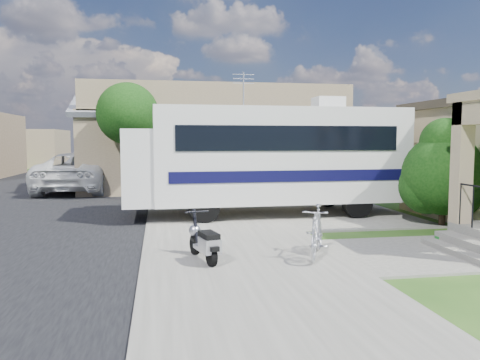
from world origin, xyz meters
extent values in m
plane|color=#1A3E10|center=(0.00, 0.00, 0.00)|extent=(120.00, 120.00, 0.00)
cube|color=black|center=(-7.50, 10.00, 0.01)|extent=(9.00, 80.00, 0.02)
cube|color=#636159|center=(-1.00, 10.00, 0.03)|extent=(4.00, 80.00, 0.06)
cube|color=#636159|center=(1.50, 4.50, 0.03)|extent=(7.00, 6.00, 0.05)
cube|color=#636159|center=(3.00, -1.00, 0.03)|extent=(4.00, 3.00, 0.05)
cube|color=black|center=(5.48, 2.70, 1.70)|extent=(0.04, 1.10, 1.20)
cube|color=#636159|center=(3.70, -1.30, 0.16)|extent=(0.40, 2.16, 0.32)
cube|color=#636159|center=(3.35, -1.30, 0.08)|extent=(0.35, 2.16, 0.16)
cube|color=#927B5C|center=(4.08, -0.28, 1.85)|extent=(0.35, 0.35, 2.70)
cube|color=#7C664D|center=(0.00, 14.00, 1.80)|extent=(12.00, 8.00, 3.60)
cube|color=slate|center=(0.00, 12.00, 4.15)|extent=(12.50, 4.40, 1.78)
cube|color=slate|center=(0.00, 16.00, 4.15)|extent=(12.50, 4.40, 1.78)
cube|color=slate|center=(0.00, 14.00, 4.85)|extent=(12.50, 0.50, 0.22)
cube|color=#7C664D|center=(0.00, 10.10, 4.15)|extent=(11.76, 0.20, 1.30)
cube|color=#7C664D|center=(-15.00, 34.00, 1.60)|extent=(8.00, 7.00, 3.20)
cylinder|color=black|center=(-3.80, 9.00, 1.57)|extent=(0.20, 0.20, 3.15)
sphere|color=black|center=(-3.80, 9.00, 3.38)|extent=(2.40, 2.40, 2.40)
sphere|color=black|center=(-3.40, 9.20, 2.93)|extent=(1.68, 1.68, 1.68)
cylinder|color=black|center=(-3.80, 19.00, 1.65)|extent=(0.20, 0.20, 3.29)
sphere|color=black|center=(-3.80, 19.00, 3.53)|extent=(2.40, 2.40, 2.40)
sphere|color=black|center=(-3.40, 19.20, 3.06)|extent=(1.68, 1.68, 1.68)
cylinder|color=black|center=(-3.80, 28.00, 1.50)|extent=(0.20, 0.20, 3.01)
sphere|color=black|center=(-3.80, 28.00, 3.22)|extent=(2.40, 2.40, 2.40)
sphere|color=black|center=(-3.40, 28.20, 2.79)|extent=(1.68, 1.68, 1.68)
cube|color=silver|center=(1.03, 4.43, 1.91)|extent=(7.66, 2.83, 2.83)
cube|color=silver|center=(-3.22, 4.37, 1.58)|extent=(0.91, 2.60, 2.18)
cube|color=black|center=(-3.41, 4.37, 2.18)|extent=(0.10, 2.32, 0.98)
cube|color=black|center=(1.05, 3.05, 2.42)|extent=(6.48, 0.13, 0.71)
cube|color=black|center=(1.01, 5.81, 2.42)|extent=(6.48, 0.13, 0.71)
cube|color=black|center=(1.05, 3.06, 1.34)|extent=(6.86, 0.12, 0.33)
cube|color=black|center=(1.01, 5.81, 1.34)|extent=(6.86, 0.12, 0.33)
cube|color=silver|center=(2.66, 4.46, 3.52)|extent=(0.88, 0.77, 0.38)
cylinder|color=#B4B3BB|center=(-0.06, 4.42, 3.87)|extent=(0.04, 0.04, 1.09)
cylinder|color=black|center=(-1.39, 3.20, 0.49)|extent=(0.88, 0.32, 0.87)
cylinder|color=black|center=(-1.43, 5.59, 0.49)|extent=(0.88, 0.32, 0.87)
cylinder|color=black|center=(3.18, 3.26, 0.49)|extent=(0.88, 0.32, 0.87)
cylinder|color=black|center=(3.15, 5.66, 0.49)|extent=(0.88, 0.32, 0.87)
cylinder|color=black|center=(4.98, 1.75, 0.44)|extent=(0.18, 0.18, 0.88)
sphere|color=black|center=(4.98, 1.75, 1.43)|extent=(2.20, 2.20, 2.20)
sphere|color=black|center=(5.41, 2.08, 1.87)|extent=(1.76, 1.76, 1.76)
sphere|color=black|center=(4.65, 1.97, 1.10)|extent=(1.54, 1.54, 1.54)
sphere|color=black|center=(5.20, 1.42, 0.99)|extent=(1.32, 1.32, 1.32)
sphere|color=black|center=(4.98, 1.75, 2.31)|extent=(1.32, 1.32, 1.32)
cylinder|color=black|center=(-1.70, -1.35, 0.26)|extent=(0.20, 0.41, 0.39)
cylinder|color=black|center=(-1.93, -0.40, 0.26)|extent=(0.20, 0.41, 0.39)
cube|color=#B4B3BB|center=(-1.81, -0.92, 0.31)|extent=(0.37, 0.54, 0.07)
cube|color=#B4B3BB|center=(-1.72, -1.26, 0.43)|extent=(0.41, 0.55, 0.27)
cube|color=black|center=(-1.73, -1.22, 0.61)|extent=(0.39, 0.58, 0.11)
cube|color=black|center=(-1.67, -1.48, 0.42)|extent=(0.20, 0.21, 0.09)
cylinder|color=black|center=(-1.92, -0.46, 0.61)|extent=(0.14, 0.31, 0.74)
sphere|color=#B4B3BB|center=(-1.93, -0.40, 0.55)|extent=(0.25, 0.25, 0.25)
sphere|color=black|center=(-1.95, -0.33, 0.55)|extent=(0.11, 0.11, 0.11)
cylinder|color=black|center=(-1.90, -0.53, 0.95)|extent=(0.48, 0.15, 0.03)
cube|color=black|center=(-1.93, -0.40, 0.36)|extent=(0.18, 0.27, 0.05)
imported|color=#B4B3BB|center=(0.43, -1.03, 0.51)|extent=(1.15, 1.74, 1.02)
imported|color=silver|center=(-6.16, 12.52, 0.89)|extent=(3.42, 6.60, 1.78)
imported|color=silver|center=(-6.73, 20.17, 0.97)|extent=(2.73, 6.70, 1.94)
cylinder|color=#156B1F|center=(3.68, -0.31, 0.09)|extent=(0.41, 0.41, 0.18)
camera|label=1|loc=(-2.62, -9.74, 2.39)|focal=35.00mm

